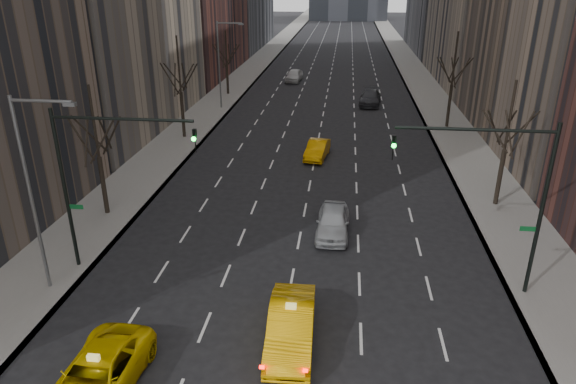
% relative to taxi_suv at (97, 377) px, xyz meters
% --- Properties ---
extents(sidewalk_left, '(4.50, 320.00, 0.15)m').
position_rel_taxi_suv_xyz_m(sidewalk_left, '(-6.29, 66.04, -0.68)').
color(sidewalk_left, slate).
rests_on(sidewalk_left, ground).
extents(sidewalk_right, '(4.50, 320.00, 0.15)m').
position_rel_taxi_suv_xyz_m(sidewalk_right, '(18.21, 66.04, -0.68)').
color(sidewalk_right, slate).
rests_on(sidewalk_right, ground).
extents(tree_lw_b, '(3.36, 3.50, 7.82)m').
position_rel_taxi_suv_xyz_m(tree_lw_b, '(-6.04, 14.04, 2.97)').
color(tree_lw_b, black).
rests_on(tree_lw_b, ground).
extents(tree_lw_c, '(3.36, 3.50, 8.74)m').
position_rel_taxi_suv_xyz_m(tree_lw_c, '(-6.04, 30.04, 3.29)').
color(tree_lw_c, black).
rests_on(tree_lw_c, ground).
extents(tree_lw_d, '(3.36, 3.50, 7.36)m').
position_rel_taxi_suv_xyz_m(tree_lw_d, '(-6.04, 48.04, 2.81)').
color(tree_lw_d, black).
rests_on(tree_lw_d, ground).
extents(tree_rw_b, '(3.36, 3.50, 7.82)m').
position_rel_taxi_suv_xyz_m(tree_rw_b, '(17.96, 18.04, 2.97)').
color(tree_rw_b, black).
rests_on(tree_rw_b, ground).
extents(tree_rw_c, '(3.36, 3.50, 8.74)m').
position_rel_taxi_suv_xyz_m(tree_rw_c, '(17.96, 36.04, 3.29)').
color(tree_rw_c, black).
rests_on(tree_rw_c, ground).
extents(traffic_mast_left, '(6.69, 0.39, 8.00)m').
position_rel_taxi_suv_xyz_m(traffic_mast_left, '(-3.15, 8.03, 4.74)').
color(traffic_mast_left, black).
rests_on(traffic_mast_left, ground).
extents(traffic_mast_right, '(6.69, 0.39, 8.00)m').
position_rel_taxi_suv_xyz_m(traffic_mast_right, '(15.06, 8.03, 4.74)').
color(traffic_mast_right, black).
rests_on(traffic_mast_right, ground).
extents(streetlight_near, '(2.83, 0.22, 9.00)m').
position_rel_taxi_suv_xyz_m(streetlight_near, '(-4.88, 6.04, 4.87)').
color(streetlight_near, slate).
rests_on(streetlight_near, ground).
extents(streetlight_far, '(2.83, 0.22, 9.00)m').
position_rel_taxi_suv_xyz_m(streetlight_far, '(-4.88, 41.04, 4.87)').
color(streetlight_far, slate).
rests_on(streetlight_far, ground).
extents(taxi_suv, '(2.67, 5.48, 1.50)m').
position_rel_taxi_suv_xyz_m(taxi_suv, '(0.00, 0.00, 0.00)').
color(taxi_suv, '#DDB704').
rests_on(taxi_suv, ground).
extents(taxi_sedan, '(1.93, 5.12, 1.67)m').
position_rel_taxi_suv_xyz_m(taxi_sedan, '(6.41, 3.43, 0.08)').
color(taxi_sedan, '#FFB405').
rests_on(taxi_sedan, ground).
extents(silver_sedan_ahead, '(1.91, 4.54, 1.53)m').
position_rel_taxi_suv_xyz_m(silver_sedan_ahead, '(7.76, 13.04, 0.02)').
color(silver_sedan_ahead, '#A8ACB0').
rests_on(silver_sedan_ahead, ground).
extents(far_taxi, '(2.01, 4.38, 1.39)m').
position_rel_taxi_suv_xyz_m(far_taxi, '(6.13, 26.01, -0.05)').
color(far_taxi, orange).
rests_on(far_taxi, ground).
extents(far_suv_grey, '(2.77, 5.65, 1.58)m').
position_rel_taxi_suv_xyz_m(far_suv_grey, '(10.97, 44.71, 0.04)').
color(far_suv_grey, '#2A2B2F').
rests_on(far_suv_grey, ground).
extents(far_car_white, '(2.31, 4.92, 1.63)m').
position_rel_taxi_suv_xyz_m(far_car_white, '(1.16, 57.19, 0.06)').
color(far_car_white, silver).
rests_on(far_car_white, ground).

